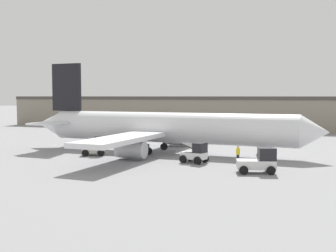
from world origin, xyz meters
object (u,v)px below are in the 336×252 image
(airplane, at_px, (161,128))
(baggage_tug, at_px, (96,147))
(pushback_tug, at_px, (260,161))
(belt_loader_truck, at_px, (196,153))
(ground_crew_worker, at_px, (238,154))

(airplane, bearing_deg, baggage_tug, -140.17)
(baggage_tug, bearing_deg, airplane, 12.35)
(airplane, bearing_deg, pushback_tug, -34.03)
(pushback_tug, bearing_deg, belt_loader_truck, 136.56)
(belt_loader_truck, bearing_deg, pushback_tug, -12.60)
(belt_loader_truck, xyz_separation_m, pushback_tug, (7.07, -3.59, 0.07))
(airplane, bearing_deg, ground_crew_worker, -21.06)
(airplane, distance_m, pushback_tug, 16.71)
(ground_crew_worker, distance_m, pushback_tug, 6.10)
(baggage_tug, xyz_separation_m, pushback_tug, (19.70, -4.92, 0.04))
(ground_crew_worker, relative_size, belt_loader_truck, 0.61)
(airplane, xyz_separation_m, belt_loader_truck, (6.32, -6.21, -2.07))
(airplane, height_order, ground_crew_worker, airplane)
(airplane, relative_size, ground_crew_worker, 21.54)
(belt_loader_truck, bearing_deg, ground_crew_worker, 37.33)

